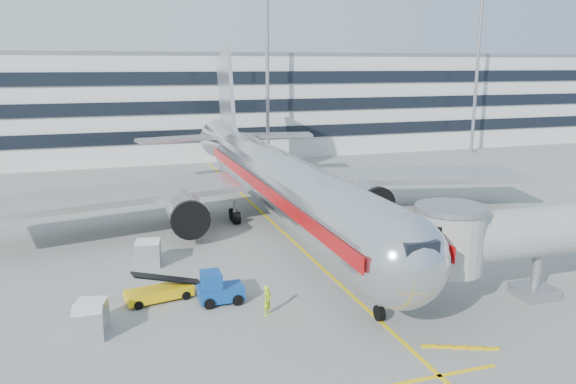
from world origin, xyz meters
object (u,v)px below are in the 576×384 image
object	(u,v)px
cargo_container_left	(91,316)
ramp_worker	(267,300)
cargo_container_front	(88,323)
main_jet	(276,179)
belt_loader	(159,292)
cargo_container_right	(148,253)
baggage_tug	(218,289)

from	to	relation	value
cargo_container_left	ramp_worker	bearing A→B (deg)	-6.71
cargo_container_front	ramp_worker	size ratio (longest dim) A/B	0.92
cargo_container_front	main_jet	bearing A→B (deg)	47.82
main_jet	belt_loader	bearing A→B (deg)	-130.74
cargo_container_right	main_jet	bearing A→B (deg)	30.46
main_jet	belt_loader	size ratio (longest dim) A/B	11.97
cargo_container_left	cargo_container_front	world-z (taller)	cargo_container_left
main_jet	baggage_tug	world-z (taller)	main_jet
cargo_container_right	cargo_container_front	size ratio (longest dim) A/B	1.20
belt_loader	baggage_tug	bearing A→B (deg)	-23.17
belt_loader	ramp_worker	bearing A→B (deg)	-34.80
cargo_container_left	cargo_container_right	size ratio (longest dim) A/B	0.96
baggage_tug	cargo_container_right	bearing A→B (deg)	113.61
belt_loader	ramp_worker	distance (m)	6.89
belt_loader	cargo_container_front	world-z (taller)	belt_loader
main_jet	cargo_container_right	bearing A→B (deg)	-149.54
baggage_tug	cargo_container_right	distance (m)	8.56
baggage_tug	ramp_worker	world-z (taller)	baggage_tug
belt_loader	cargo_container_right	distance (m)	6.44
cargo_container_right	ramp_worker	bearing A→B (deg)	-60.87
main_jet	cargo_container_left	world-z (taller)	main_jet
cargo_container_left	belt_loader	bearing A→B (deg)	36.52
belt_loader	cargo_container_front	distance (m)	5.41
belt_loader	baggage_tug	world-z (taller)	belt_loader
baggage_tug	cargo_container_front	size ratio (longest dim) A/B	1.63
main_jet	cargo_container_front	size ratio (longest dim) A/B	31.36
cargo_container_front	baggage_tug	bearing A→B (deg)	17.47
belt_loader	main_jet	bearing A→B (deg)	49.26
belt_loader	cargo_container_right	world-z (taller)	belt_loader
cargo_container_left	ramp_worker	distance (m)	9.51
baggage_tug	belt_loader	bearing A→B (deg)	156.83
cargo_container_left	cargo_container_front	size ratio (longest dim) A/B	1.14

